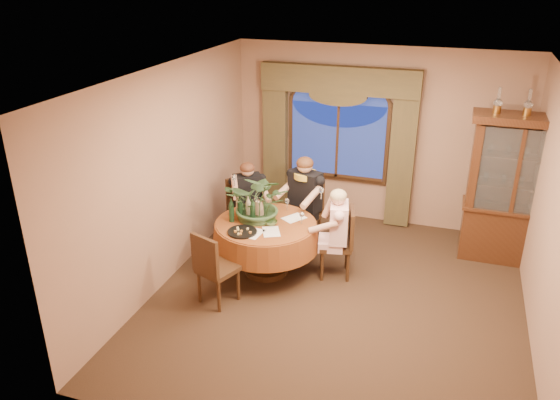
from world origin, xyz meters
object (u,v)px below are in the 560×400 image
(person_pink, at_px, (338,234))
(person_scarf, at_px, (305,203))
(olive_bowl, at_px, (271,223))
(dining_table, at_px, (266,247))
(centerpiece_plant, at_px, (260,178))
(wine_bottle_5, at_px, (249,204))
(person_back, at_px, (248,202))
(wine_bottle_3, at_px, (240,208))
(wine_bottle_1, at_px, (248,208))
(wine_bottle_2, at_px, (253,211))
(chair_front_left, at_px, (218,267))
(stoneware_vase, at_px, (259,210))
(wine_bottle_4, at_px, (231,210))
(oil_lamp_left, at_px, (498,100))
(chair_back_right, at_px, (304,215))
(chair_back, at_px, (244,213))
(china_cabinet, at_px, (513,191))
(oil_lamp_center, at_px, (529,102))
(wine_bottle_0, at_px, (238,203))
(oil_lamp_right, at_px, (560,104))
(chair_right, at_px, (335,243))

(person_pink, bearing_deg, person_scarf, 32.05)
(olive_bowl, bearing_deg, dining_table, 155.51)
(centerpiece_plant, relative_size, wine_bottle_5, 2.92)
(person_back, distance_m, wine_bottle_3, 0.87)
(dining_table, height_order, person_pink, person_pink)
(wine_bottle_1, height_order, wine_bottle_5, same)
(dining_table, xyz_separation_m, olive_bowl, (0.09, -0.04, 0.40))
(olive_bowl, height_order, wine_bottle_2, wine_bottle_2)
(chair_front_left, height_order, wine_bottle_2, wine_bottle_2)
(stoneware_vase, relative_size, wine_bottle_4, 0.75)
(oil_lamp_left, relative_size, chair_back_right, 0.35)
(wine_bottle_5, bearing_deg, centerpiece_plant, -16.62)
(dining_table, height_order, chair_back, chair_back)
(chair_back, relative_size, wine_bottle_5, 2.91)
(china_cabinet, relative_size, oil_lamp_left, 6.17)
(person_back, relative_size, wine_bottle_1, 3.84)
(oil_lamp_center, bearing_deg, wine_bottle_0, -160.14)
(oil_lamp_right, height_order, person_back, oil_lamp_right)
(wine_bottle_2, bearing_deg, oil_lamp_center, 24.53)
(chair_back, height_order, wine_bottle_4, wine_bottle_4)
(chair_front_left, bearing_deg, chair_back, 121.17)
(china_cabinet, xyz_separation_m, chair_right, (-2.17, -1.18, -0.57))
(dining_table, xyz_separation_m, chair_back_right, (0.26, 0.94, 0.10))
(stoneware_vase, height_order, wine_bottle_4, wine_bottle_4)
(wine_bottle_0, height_order, wine_bottle_4, same)
(china_cabinet, relative_size, person_scarf, 1.48)
(wine_bottle_1, relative_size, wine_bottle_5, 1.00)
(dining_table, height_order, wine_bottle_5, wine_bottle_5)
(oil_lamp_left, height_order, person_back, oil_lamp_left)
(centerpiece_plant, distance_m, wine_bottle_5, 0.46)
(olive_bowl, bearing_deg, oil_lamp_center, 25.92)
(chair_right, xyz_separation_m, chair_back, (-1.51, 0.51, 0.00))
(oil_lamp_left, xyz_separation_m, wine_bottle_3, (-3.07, -1.42, -1.35))
(person_scarf, xyz_separation_m, wine_bottle_2, (-0.45, -0.93, 0.21))
(oil_lamp_center, relative_size, oil_lamp_right, 1.00)
(oil_lamp_center, relative_size, person_scarf, 0.24)
(chair_back_right, height_order, centerpiece_plant, centerpiece_plant)
(oil_lamp_left, bearing_deg, wine_bottle_4, -154.15)
(wine_bottle_3, bearing_deg, wine_bottle_0, 119.20)
(oil_lamp_center, xyz_separation_m, wine_bottle_5, (-3.37, -1.25, -1.35))
(chair_back, bearing_deg, olive_bowl, 92.32)
(chair_back_right, bearing_deg, person_back, 25.93)
(centerpiece_plant, xyz_separation_m, wine_bottle_1, (-0.14, -0.08, -0.41))
(chair_right, height_order, chair_front_left, same)
(person_pink, bearing_deg, wine_bottle_1, 86.37)
(chair_right, xyz_separation_m, person_back, (-1.47, 0.56, 0.15))
(person_back, xyz_separation_m, centerpiece_plant, (0.46, -0.69, 0.69))
(chair_back_right, relative_size, chair_front_left, 1.00)
(dining_table, xyz_separation_m, wine_bottle_1, (-0.25, 0.02, 0.54))
(chair_right, distance_m, wine_bottle_3, 1.35)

